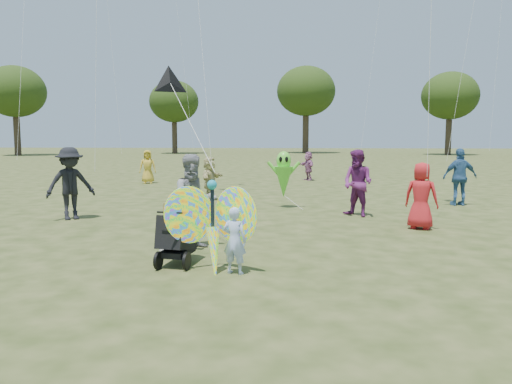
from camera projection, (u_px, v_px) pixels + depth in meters
The scene contains 16 objects.
ground at pixel (261, 266), 8.50m from camera, with size 160.00×160.00×0.00m, color #51592B.
child_girl at pixel (235, 240), 7.98m from camera, with size 0.40×0.26×1.09m, color #ABC1F2.
adult_man at pixel (194, 202), 9.75m from camera, with size 0.90×0.70×1.86m, color gray.
grey_bag at pixel (174, 251), 9.22m from camera, with size 0.57×0.46×0.18m, color gray.
crowd_a at pixel (421, 196), 11.78m from camera, with size 0.78×0.51×1.59m, color red.
crowd_b at pixel (70, 184), 13.12m from camera, with size 1.23×0.71×1.91m, color black.
crowd_c at pixel (460, 177), 15.77m from camera, with size 1.07×0.44×1.82m, color #335F8E.
crowd_d at pixel (210, 179), 16.98m from camera, with size 1.40×0.44×1.51m, color tan.
crowd_e at pixel (358, 183), 13.62m from camera, with size 0.89×0.70×1.84m, color #6A2363.
crowd_g at pixel (148, 167), 23.11m from camera, with size 0.76×0.49×1.55m, color gold.
crowd_j at pixel (308, 166), 24.71m from camera, with size 1.32×0.42×1.42m, color #9D5A88.
jogging_stroller at pixel (178, 229), 8.60m from camera, with size 0.60×1.09×1.09m.
butterfly_kite at pixel (213, 226), 8.07m from camera, with size 1.74×0.75×1.71m.
delta_kite_rig at pixel (170, 83), 10.94m from camera, with size 1.64×1.66×2.28m.
alien_kite at pixel (284, 176), 15.22m from camera, with size 1.12×0.69×1.74m.
tree_line at pixel (324, 91), 52.03m from camera, with size 91.78×33.60×10.79m.
Camera 1 is at (0.54, -8.29, 2.22)m, focal length 35.00 mm.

